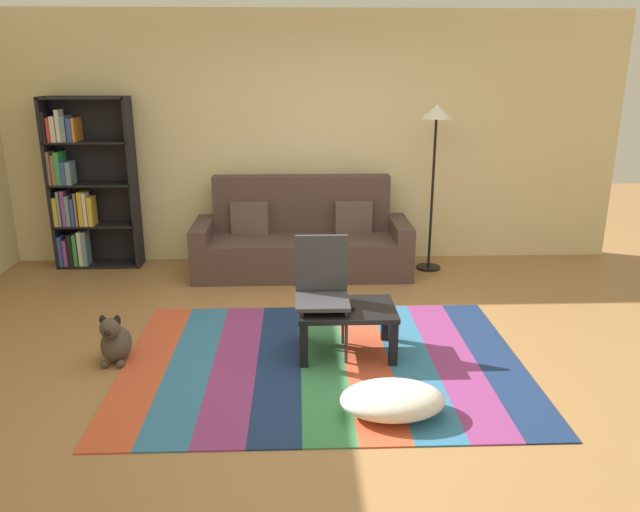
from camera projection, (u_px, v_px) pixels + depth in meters
ground_plane at (322, 354)px, 4.72m from camera, size 14.00×14.00×0.00m
back_wall at (313, 139)px, 6.75m from camera, size 6.80×0.10×2.70m
rug at (323, 362)px, 4.58m from camera, size 2.95×2.17×0.01m
couch at (302, 241)px, 6.54m from camera, size 2.26×0.80×1.00m
bookshelf at (83, 188)px, 6.57m from camera, size 0.90×0.28×1.83m
coffee_table at (347, 315)px, 4.64m from camera, size 0.73×0.52×0.37m
pouf at (392, 400)px, 3.85m from camera, size 0.66×0.44×0.21m
dog at (115, 341)px, 4.56m from camera, size 0.22×0.35×0.40m
standing_lamp at (436, 133)px, 6.29m from camera, size 0.32×0.32×1.75m
tv_remote at (348, 306)px, 4.61m from camera, size 0.10×0.16×0.02m
folding_chair at (322, 285)px, 4.64m from camera, size 0.40×0.40×0.90m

